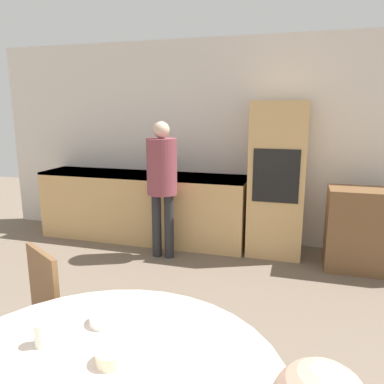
% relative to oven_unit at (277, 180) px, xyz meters
% --- Properties ---
extents(wall_back, '(6.83, 0.05, 2.60)m').
position_rel_oven_unit_xyz_m(wall_back, '(-0.56, 0.34, 0.39)').
color(wall_back, silver).
rests_on(wall_back, ground_plane).
extents(kitchen_counter, '(2.76, 0.60, 0.90)m').
position_rel_oven_unit_xyz_m(kitchen_counter, '(-1.74, -0.01, -0.45)').
color(kitchen_counter, tan).
rests_on(kitchen_counter, ground_plane).
extents(oven_unit, '(0.64, 0.59, 1.82)m').
position_rel_oven_unit_xyz_m(oven_unit, '(0.00, 0.00, 0.00)').
color(oven_unit, tan).
rests_on(oven_unit, ground_plane).
extents(sideboard, '(0.99, 0.45, 0.90)m').
position_rel_oven_unit_xyz_m(sideboard, '(1.06, -0.27, -0.46)').
color(sideboard, brown).
rests_on(sideboard, ground_plane).
extents(chair_far_left, '(0.55, 0.55, 0.94)m').
position_rel_oven_unit_xyz_m(chair_far_left, '(-1.18, -2.89, -0.38)').
color(chair_far_left, brown).
rests_on(chair_far_left, ground_plane).
extents(person_standing, '(0.35, 0.35, 1.59)m').
position_rel_oven_unit_xyz_m(person_standing, '(-1.26, -0.52, 0.07)').
color(person_standing, '#262628').
rests_on(person_standing, ground_plane).
extents(cup, '(0.06, 0.06, 0.10)m').
position_rel_oven_unit_xyz_m(cup, '(-0.72, -3.33, -0.09)').
color(cup, silver).
rests_on(cup, dining_table).
extents(bowl_near, '(0.12, 0.12, 0.05)m').
position_rel_oven_unit_xyz_m(bowl_near, '(-0.40, -3.35, -0.11)').
color(bowl_near, beige).
rests_on(bowl_near, dining_table).
extents(bowl_centre, '(0.15, 0.15, 0.04)m').
position_rel_oven_unit_xyz_m(bowl_centre, '(-0.56, -3.11, -0.12)').
color(bowl_centre, white).
rests_on(bowl_centre, dining_table).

